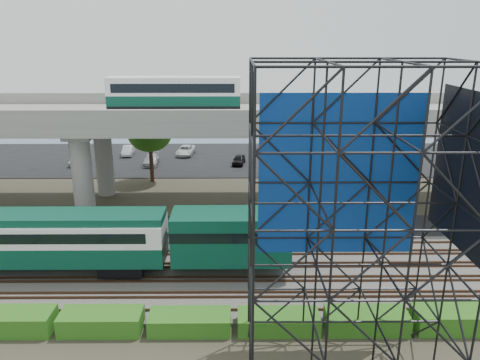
{
  "coord_description": "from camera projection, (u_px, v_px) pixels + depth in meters",
  "views": [
    {
      "loc": [
        3.66,
        -27.15,
        16.03
      ],
      "look_at": [
        3.91,
        6.0,
        5.72
      ],
      "focal_mm": 35.0,
      "sensor_mm": 36.0,
      "label": 1
    }
  ],
  "objects": [
    {
      "name": "parked_cars",
      "position": [
        214.0,
        155.0,
        62.52
      ],
      "size": [
        35.12,
        9.59,
        1.27
      ],
      "color": "silver",
      "rests_on": "parking_lot"
    },
    {
      "name": "overpass",
      "position": [
        196.0,
        123.0,
        43.5
      ],
      "size": [
        80.0,
        12.0,
        12.4
      ],
      "color": "#9E9B93",
      "rests_on": "ground"
    },
    {
      "name": "service_road",
      "position": [
        195.0,
        227.0,
        40.67
      ],
      "size": [
        90.0,
        5.0,
        0.08
      ],
      "primitive_type": "cube",
      "color": "black",
      "rests_on": "ground"
    },
    {
      "name": "ground",
      "position": [
        181.0,
        290.0,
        30.66
      ],
      "size": [
        140.0,
        140.0,
        0.0
      ],
      "primitive_type": "plane",
      "color": "#474233",
      "rests_on": "ground"
    },
    {
      "name": "trees",
      "position": [
        149.0,
        150.0,
        44.41
      ],
      "size": [
        40.94,
        16.94,
        7.69
      ],
      "color": "#382314",
      "rests_on": "ground"
    },
    {
      "name": "hedge_strip",
      "position": [
        190.0,
        321.0,
        26.4
      ],
      "size": [
        34.6,
        1.8,
        1.2
      ],
      "color": "#286016",
      "rests_on": "ground"
    },
    {
      "name": "commuter_train",
      "position": [
        56.0,
        238.0,
        31.65
      ],
      "size": [
        29.3,
        3.06,
        4.3
      ],
      "color": "black",
      "rests_on": "rail_tracks"
    },
    {
      "name": "scaffold_tower",
      "position": [
        352.0,
        235.0,
        20.88
      ],
      "size": [
        9.36,
        6.36,
        15.0
      ],
      "color": "black",
      "rests_on": "ground"
    },
    {
      "name": "rail_tracks",
      "position": [
        184.0,
        272.0,
        32.49
      ],
      "size": [
        90.0,
        9.52,
        0.16
      ],
      "color": "#472D1E",
      "rests_on": "ballast_bed"
    },
    {
      "name": "parking_lot",
      "position": [
        210.0,
        159.0,
        63.11
      ],
      "size": [
        90.0,
        18.0,
        0.08
      ],
      "primitive_type": "cube",
      "color": "black",
      "rests_on": "ground"
    },
    {
      "name": "ballast_bed",
      "position": [
        184.0,
        274.0,
        32.54
      ],
      "size": [
        90.0,
        12.0,
        0.2
      ],
      "primitive_type": "cube",
      "color": "slate",
      "rests_on": "ground"
    },
    {
      "name": "harbor_water",
      "position": [
        216.0,
        128.0,
        84.12
      ],
      "size": [
        140.0,
        40.0,
        0.03
      ],
      "primitive_type": "cube",
      "color": "#43556E",
      "rests_on": "ground"
    }
  ]
}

